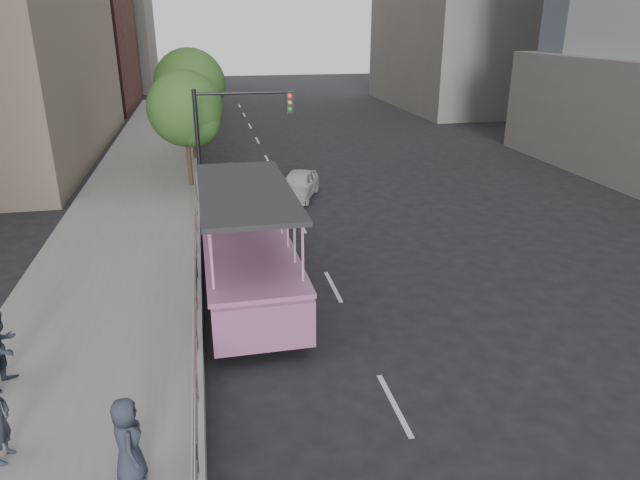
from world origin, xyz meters
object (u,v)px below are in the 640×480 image
traffic_signal (226,130)px  street_tree_near (187,112)px  car (298,185)px  pedestrian_mid (1,347)px  street_tree_far (192,87)px  duck_boat (244,241)px  parking_sign (206,220)px  pedestrian_far (128,441)px

traffic_signal → street_tree_near: (-1.60, 3.43, 0.32)m
car → pedestrian_mid: 16.25m
car → street_tree_far: size_ratio=0.57×
pedestrian_mid → street_tree_far: bearing=7.0°
duck_boat → car: size_ratio=2.75×
street_tree_near → parking_sign: bearing=-86.7°
pedestrian_mid → pedestrian_far: bearing=-122.1°
car → pedestrian_mid: pedestrian_mid is taller
car → traffic_signal: traffic_signal is taller
parking_sign → street_tree_far: bearing=91.3°
pedestrian_far → traffic_signal: size_ratio=0.31×
street_tree_far → parking_sign: bearing=-88.7°
traffic_signal → street_tree_near: 3.80m
pedestrian_mid → traffic_signal: bearing=-6.3°
duck_boat → pedestrian_far: size_ratio=6.23×
car → pedestrian_far: (-5.77, -17.19, 0.48)m
duck_boat → street_tree_near: size_ratio=1.77×
duck_boat → street_tree_far: street_tree_far is taller
duck_boat → street_tree_near: street_tree_near is taller
pedestrian_mid → street_tree_near: bearing=3.8°
duck_boat → traffic_signal: size_ratio=1.95×
pedestrian_mid → parking_sign: 7.74m
duck_boat → street_tree_near: 11.12m
duck_boat → car: 9.09m
parking_sign → street_tree_far: (-0.35, 15.56, 2.64)m
duck_boat → traffic_signal: bearing=90.7°
duck_boat → pedestrian_far: (-2.63, -8.68, -0.13)m
street_tree_far → pedestrian_far: bearing=-92.6°
duck_boat → pedestrian_far: duck_boat is taller
pedestrian_mid → traffic_signal: (5.50, 12.44, 2.29)m
traffic_signal → street_tree_far: (-1.40, 9.43, 0.81)m
pedestrian_far → pedestrian_mid: bearing=29.9°
parking_sign → street_tree_far: size_ratio=0.41×
parking_sign → street_tree_near: 9.81m
traffic_signal → car: bearing=21.2°
parking_sign → street_tree_far: street_tree_far is taller
pedestrian_far → traffic_signal: (2.54, 15.94, 2.38)m
parking_sign → traffic_signal: (1.05, 6.13, 1.83)m
pedestrian_mid → traffic_signal: 13.80m
duck_boat → parking_sign: duck_boat is taller
duck_boat → street_tree_near: bearing=99.0°
duck_boat → car: duck_boat is taller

